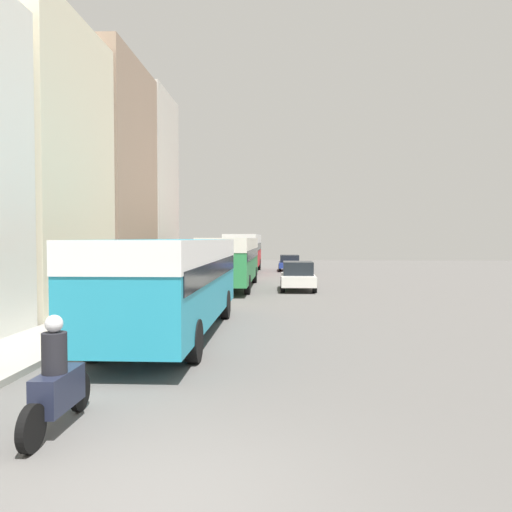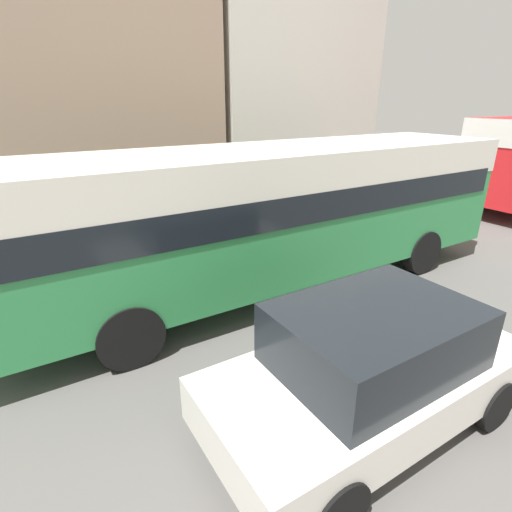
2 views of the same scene
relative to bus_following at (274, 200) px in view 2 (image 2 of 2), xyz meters
The scene contains 5 objects.
building_far_terrace 8.81m from the bus_following, 162.76° to the right, with size 5.47×7.37×12.23m.
building_end_row 10.21m from the bus_following, 149.62° to the left, with size 6.65×6.08×12.50m.
bus_following is the anchor object (origin of this frame).
car_far_curb 4.09m from the bus_following, 17.33° to the right, with size 1.89×4.00×1.58m.
pedestrian_near_curb 12.25m from the bus_following, 104.24° to the left, with size 0.41×0.41×1.62m.
Camera 2 is at (4.79, 18.96, 3.71)m, focal length 28.00 mm.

